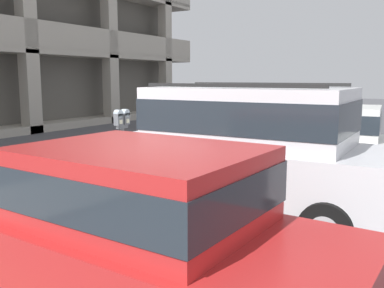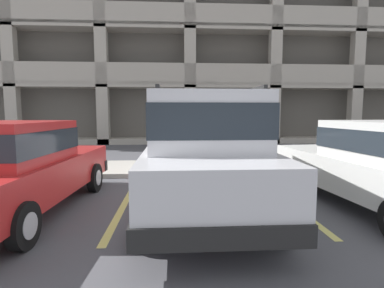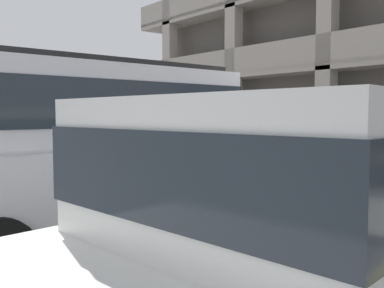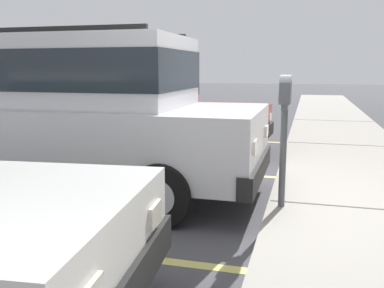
{
  "view_description": "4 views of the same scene",
  "coord_description": "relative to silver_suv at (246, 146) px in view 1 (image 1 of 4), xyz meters",
  "views": [
    {
      "loc": [
        -6.06,
        -4.81,
        2.12
      ],
      "look_at": [
        0.33,
        -1.07,
        0.96
      ],
      "focal_mm": 40.0,
      "sensor_mm": 36.0,
      "label": 1
    },
    {
      "loc": [
        -0.63,
        -7.43,
        1.68
      ],
      "look_at": [
        -0.19,
        -0.56,
        0.96
      ],
      "focal_mm": 28.0,
      "sensor_mm": 36.0,
      "label": 2
    },
    {
      "loc": [
        4.32,
        -4.66,
        1.47
      ],
      "look_at": [
        0.14,
        -1.18,
        1.09
      ],
      "focal_mm": 40.0,
      "sensor_mm": 36.0,
      "label": 3
    },
    {
      "loc": [
        4.71,
        0.58,
        1.6
      ],
      "look_at": [
        0.23,
        -0.63,
        0.77
      ],
      "focal_mm": 40.0,
      "sensor_mm": 36.0,
      "label": 4
    }
  ],
  "objects": [
    {
      "name": "ground_plane",
      "position": [
        0.13,
        2.29,
        -1.14
      ],
      "size": [
        80.0,
        80.0,
        0.1
      ],
      "color": "#4C4C51"
    },
    {
      "name": "parking_meter_far",
      "position": [
        6.43,
        2.65,
        -0.02
      ],
      "size": [
        0.15,
        0.12,
        1.44
      ],
      "color": "#595B60",
      "rests_on": "sidewalk"
    },
    {
      "name": "sidewalk",
      "position": [
        0.13,
        3.59,
        -1.03
      ],
      "size": [
        40.0,
        2.2,
        0.12
      ],
      "color": "#ADA89E",
      "rests_on": "ground_plane"
    },
    {
      "name": "parking_stall_lines",
      "position": [
        1.67,
        0.89,
        -1.08
      ],
      "size": [
        12.39,
        4.8,
        0.01
      ],
      "color": "#DBD16B",
      "rests_on": "ground_plane"
    },
    {
      "name": "parking_meter_near",
      "position": [
        0.29,
        2.64,
        0.08
      ],
      "size": [
        0.35,
        0.12,
        1.41
      ],
      "color": "#595B60",
      "rests_on": "sidewalk"
    },
    {
      "name": "dark_hatchback",
      "position": [
        3.09,
        -0.31,
        -0.27
      ],
      "size": [
        2.15,
        4.62,
        1.54
      ],
      "rotation": [
        0.0,
        0.0,
        0.1
      ],
      "color": "silver",
      "rests_on": "ground_plane"
    },
    {
      "name": "silver_suv",
      "position": [
        0.0,
        0.0,
        0.0
      ],
      "size": [
        2.04,
        4.79,
        2.03
      ],
      "rotation": [
        0.0,
        0.0,
        -0.0
      ],
      "color": "silver",
      "rests_on": "ground_plane"
    },
    {
      "name": "red_sedan",
      "position": [
        -3.09,
        -0.17,
        -0.27
      ],
      "size": [
        2.02,
        4.58,
        1.54
      ],
      "rotation": [
        0.0,
        0.0,
        -0.06
      ],
      "color": "red",
      "rests_on": "ground_plane"
    }
  ]
}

